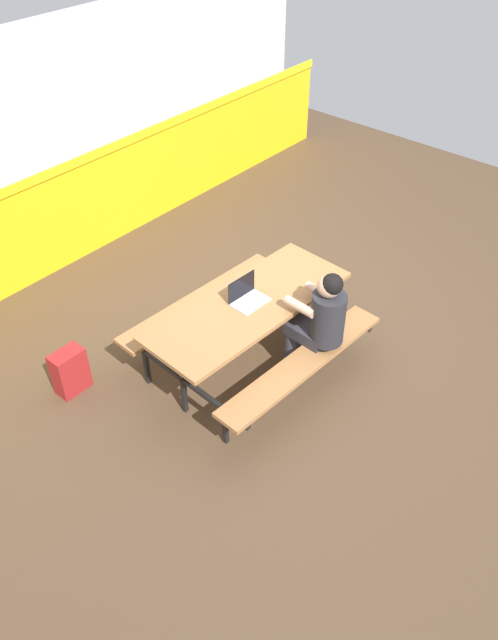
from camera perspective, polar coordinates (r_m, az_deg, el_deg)
ground_plane at (r=6.38m, az=2.79°, el=-1.78°), size 10.00×10.00×0.02m
accent_backdrop at (r=7.40m, az=-14.18°, el=14.91°), size 8.00×0.14×2.60m
picnic_table_main at (r=5.72m, az=0.00°, el=0.20°), size 2.02×1.65×0.74m
student_nearer at (r=5.55m, az=6.37°, el=0.17°), size 0.38×0.53×1.21m
laptop_silver at (r=5.62m, az=-0.17°, el=2.09°), size 0.33×0.24×0.22m
backpack_dark at (r=5.95m, az=-15.71°, el=-4.43°), size 0.30×0.22×0.44m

